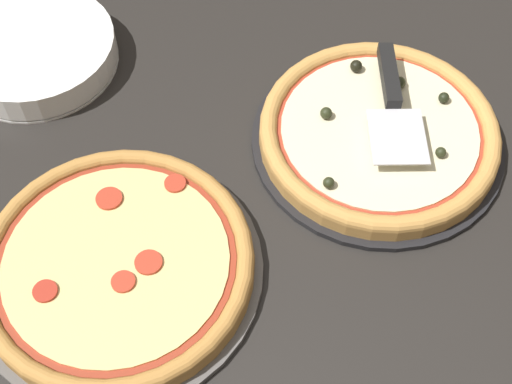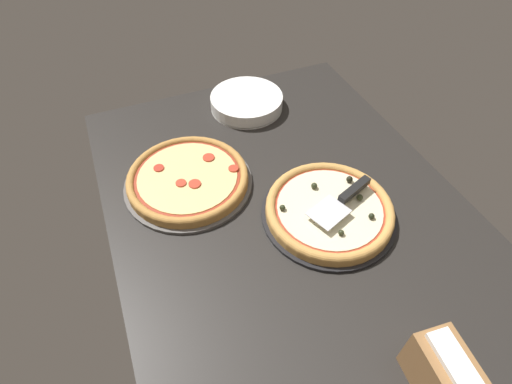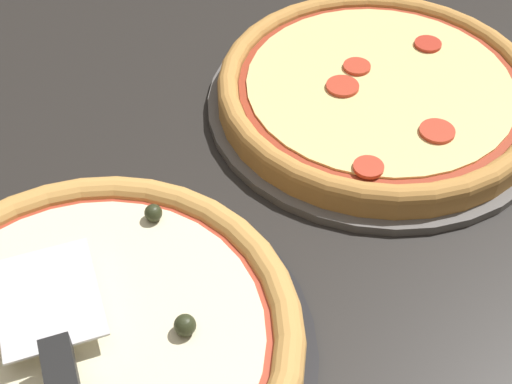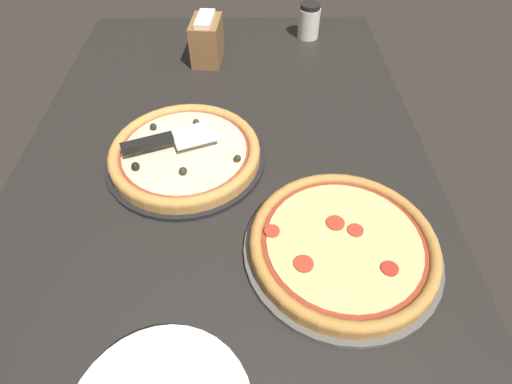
# 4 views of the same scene
# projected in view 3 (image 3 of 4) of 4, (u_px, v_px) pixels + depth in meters

# --- Properties ---
(ground_plane) EXTENTS (1.47, 0.96, 0.04)m
(ground_plane) POSITION_uv_depth(u_px,v_px,m) (91.00, 283.00, 0.65)
(ground_plane) COLOR black
(pizza_pan_front) EXTENTS (0.37, 0.37, 0.01)m
(pizza_pan_front) POSITION_uv_depth(u_px,v_px,m) (89.00, 356.00, 0.57)
(pizza_pan_front) COLOR black
(pizza_pan_front) RESTS_ON ground_plane
(pizza_front) EXTENTS (0.35, 0.35, 0.04)m
(pizza_front) POSITION_uv_depth(u_px,v_px,m) (85.00, 342.00, 0.55)
(pizza_front) COLOR #C68E47
(pizza_front) RESTS_ON pizza_pan_front
(pizza_pan_back) EXTENTS (0.37, 0.37, 0.01)m
(pizza_pan_back) POSITION_uv_depth(u_px,v_px,m) (377.00, 104.00, 0.79)
(pizza_pan_back) COLOR #565451
(pizza_pan_back) RESTS_ON ground_plane
(pizza_back) EXTENTS (0.35, 0.35, 0.03)m
(pizza_back) POSITION_uv_depth(u_px,v_px,m) (379.00, 89.00, 0.77)
(pizza_back) COLOR #B77F3D
(pizza_back) RESTS_ON pizza_pan_back
(serving_spatula) EXTENTS (0.12, 0.22, 0.02)m
(serving_spatula) POSITION_uv_depth(u_px,v_px,m) (62.00, 380.00, 0.49)
(serving_spatula) COLOR silver
(serving_spatula) RESTS_ON pizza_front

